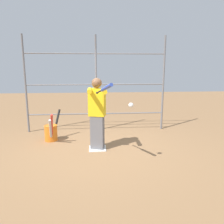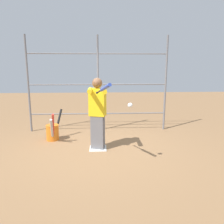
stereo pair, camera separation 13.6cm
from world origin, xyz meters
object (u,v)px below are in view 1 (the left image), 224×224
object	(u,v)px
batter	(97,112)
softball_in_flight	(131,105)
baseball_bat_swinging	(105,88)
bat_bucket	(51,132)

from	to	relation	value
batter	softball_in_flight	size ratio (longest dim) A/B	17.72
baseball_bat_swinging	bat_bucket	size ratio (longest dim) A/B	0.92
batter	baseball_bat_swinging	size ratio (longest dim) A/B	2.03
baseball_bat_swinging	softball_in_flight	size ratio (longest dim) A/B	8.71
baseball_bat_swinging	softball_in_flight	distance (m)	0.59
bat_bucket	baseball_bat_swinging	bearing A→B (deg)	129.65
batter	softball_in_flight	bearing A→B (deg)	125.16
batter	softball_in_flight	distance (m)	1.15
batter	baseball_bat_swinging	xyz separation A→B (m)	(-0.15, 0.92, 0.63)
softball_in_flight	bat_bucket	xyz separation A→B (m)	(1.86, -1.63, -0.98)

